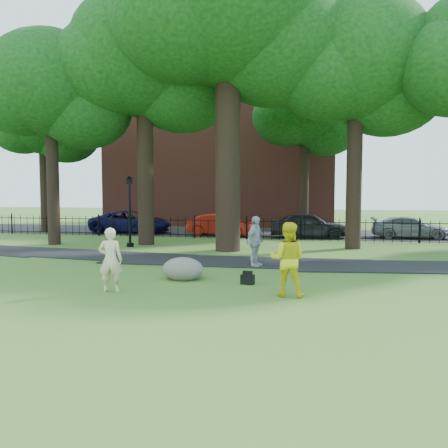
% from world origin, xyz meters
% --- Properties ---
extents(ground, '(120.00, 120.00, 0.00)m').
position_xyz_m(ground, '(0.00, 0.00, 0.00)').
color(ground, '#406925').
rests_on(ground, ground).
extents(footpath, '(36.07, 3.85, 0.03)m').
position_xyz_m(footpath, '(1.00, 3.90, 0.00)').
color(footpath, black).
rests_on(footpath, ground).
extents(street, '(80.00, 7.00, 0.02)m').
position_xyz_m(street, '(0.00, 16.00, 0.00)').
color(street, black).
rests_on(street, ground).
extents(iron_fence, '(44.00, 0.04, 1.20)m').
position_xyz_m(iron_fence, '(0.00, 12.00, 0.60)').
color(iron_fence, black).
rests_on(iron_fence, ground).
extents(brick_building, '(18.00, 8.00, 12.00)m').
position_xyz_m(brick_building, '(-4.00, 24.00, 6.00)').
color(brick_building, brown).
rests_on(brick_building, ground).
extents(big_tree, '(10.08, 8.61, 14.37)m').
position_xyz_m(big_tree, '(0.13, 7.09, 10.14)').
color(big_tree, black).
rests_on(big_tree, ground).
extents(tree_row, '(26.82, 7.96, 12.42)m').
position_xyz_m(tree_row, '(0.52, 8.40, 8.15)').
color(tree_row, black).
rests_on(tree_row, ground).
extents(woman, '(0.69, 0.54, 1.68)m').
position_xyz_m(woman, '(-1.29, -1.62, 0.84)').
color(woman, beige).
rests_on(woman, ground).
extents(man, '(0.92, 0.73, 1.85)m').
position_xyz_m(man, '(3.23, -1.12, 0.92)').
color(man, yellow).
rests_on(man, ground).
extents(pedestrian, '(0.77, 1.12, 1.77)m').
position_xyz_m(pedestrian, '(1.81, 3.00, 0.89)').
color(pedestrian, '#ABACB0').
rests_on(pedestrian, ground).
extents(boulder, '(1.50, 1.34, 0.72)m').
position_xyz_m(boulder, '(0.04, 0.34, 0.36)').
color(boulder, '#5B554C').
rests_on(boulder, ground).
extents(lamppost, '(0.34, 0.34, 3.39)m').
position_xyz_m(lamppost, '(-4.88, 7.42, 1.66)').
color(lamppost, black).
rests_on(lamppost, ground).
extents(backpack, '(0.40, 0.29, 0.27)m').
position_xyz_m(backpack, '(2.03, 0.05, 0.14)').
color(backpack, black).
rests_on(backpack, ground).
extents(red_bag, '(0.39, 0.31, 0.24)m').
position_xyz_m(red_bag, '(0.22, 0.89, 0.12)').
color(red_bag, '#9F2D17').
rests_on(red_bag, ground).
extents(red_sedan, '(4.20, 1.85, 1.34)m').
position_xyz_m(red_sedan, '(-1.77, 13.50, 0.67)').
color(red_sedan, maroon).
rests_on(red_sedan, ground).
extents(navy_van, '(5.20, 2.49, 1.43)m').
position_xyz_m(navy_van, '(-7.84, 14.03, 0.72)').
color(navy_van, '#0B0B38').
rests_on(navy_van, ground).
extents(grey_car, '(4.50, 2.12, 1.49)m').
position_xyz_m(grey_car, '(3.37, 13.50, 0.74)').
color(grey_car, black).
rests_on(grey_car, ground).
extents(silver_car, '(4.28, 1.88, 1.22)m').
position_xyz_m(silver_car, '(9.00, 14.49, 0.61)').
color(silver_car, gray).
rests_on(silver_car, ground).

